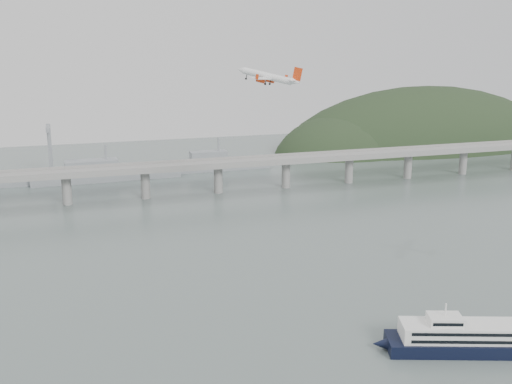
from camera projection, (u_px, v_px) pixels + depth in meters
name	position (u px, v px, depth m)	size (l,w,h in m)	color
ground	(302.00, 318.00, 224.26)	(900.00, 900.00, 0.00)	#556360
bridge	(188.00, 170.00, 404.23)	(800.00, 22.00, 23.90)	gray
headland	(434.00, 163.00, 621.16)	(365.00, 155.00, 156.00)	black
ferry	(470.00, 338.00, 199.63)	(87.10, 37.91, 17.02)	black
airliner	(269.00, 77.00, 294.66)	(28.34, 29.29, 9.39)	white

